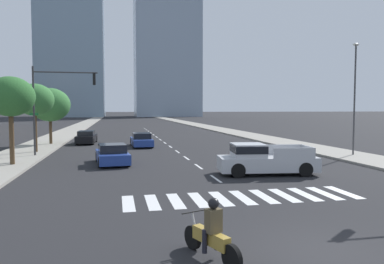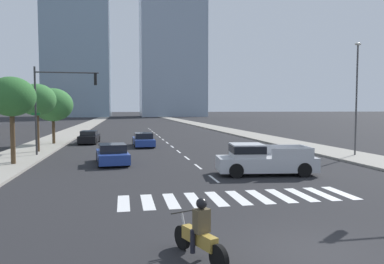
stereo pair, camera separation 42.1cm
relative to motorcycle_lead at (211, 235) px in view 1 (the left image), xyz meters
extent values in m
plane|color=#232326|center=(2.75, -0.26, -0.58)|extent=(800.00, 800.00, 0.00)
cube|color=gray|center=(14.72, 29.74, -0.51)|extent=(4.00, 260.00, 0.15)
cube|color=gray|center=(-9.21, 29.74, -0.51)|extent=(4.00, 260.00, 0.15)
cube|color=silver|center=(-1.75, 5.60, -0.58)|extent=(0.45, 2.41, 0.01)
cube|color=silver|center=(-0.85, 5.60, -0.58)|extent=(0.45, 2.41, 0.01)
cube|color=silver|center=(0.05, 5.60, -0.58)|extent=(0.45, 2.41, 0.01)
cube|color=silver|center=(0.95, 5.60, -0.58)|extent=(0.45, 2.41, 0.01)
cube|color=silver|center=(1.85, 5.60, -0.58)|extent=(0.45, 2.41, 0.01)
cube|color=silver|center=(2.75, 5.60, -0.58)|extent=(0.45, 2.41, 0.01)
cube|color=silver|center=(3.65, 5.60, -0.58)|extent=(0.45, 2.41, 0.01)
cube|color=silver|center=(4.55, 5.60, -0.58)|extent=(0.45, 2.41, 0.01)
cube|color=silver|center=(5.45, 5.60, -0.58)|extent=(0.45, 2.41, 0.01)
cube|color=silver|center=(6.35, 5.60, -0.58)|extent=(0.45, 2.41, 0.01)
cube|color=silver|center=(7.25, 5.60, -0.58)|extent=(0.45, 2.41, 0.01)
cube|color=silver|center=(2.75, 9.60, -0.58)|extent=(0.14, 2.00, 0.01)
cube|color=silver|center=(2.75, 13.60, -0.58)|extent=(0.14, 2.00, 0.01)
cube|color=silver|center=(2.75, 17.60, -0.58)|extent=(0.14, 2.00, 0.01)
cube|color=silver|center=(2.75, 21.60, -0.58)|extent=(0.14, 2.00, 0.01)
cube|color=silver|center=(2.75, 25.60, -0.58)|extent=(0.14, 2.00, 0.01)
cube|color=silver|center=(2.75, 29.60, -0.58)|extent=(0.14, 2.00, 0.01)
cube|color=silver|center=(2.75, 33.60, -0.58)|extent=(0.14, 2.00, 0.01)
cube|color=silver|center=(2.75, 37.60, -0.58)|extent=(0.14, 2.00, 0.01)
cube|color=silver|center=(2.75, 41.60, -0.58)|extent=(0.14, 2.00, 0.01)
cube|color=silver|center=(2.75, 45.60, -0.58)|extent=(0.14, 2.00, 0.01)
cube|color=silver|center=(2.75, 49.60, -0.58)|extent=(0.14, 2.00, 0.01)
cube|color=silver|center=(2.75, 53.60, -0.58)|extent=(0.14, 2.00, 0.01)
cube|color=silver|center=(2.75, 57.60, -0.58)|extent=(0.14, 2.00, 0.01)
cylinder|color=black|center=(-0.29, 0.73, -0.28)|extent=(0.33, 0.60, 0.60)
cylinder|color=black|center=(0.28, -0.70, -0.28)|extent=(0.33, 0.60, 0.60)
cube|color=#B28E38|center=(-0.01, 0.01, -0.06)|extent=(0.66, 1.23, 0.32)
cylinder|color=#B2B2B7|center=(-0.26, 0.64, 0.02)|extent=(0.17, 0.32, 0.67)
cylinder|color=black|center=(-0.27, 0.69, 0.39)|extent=(0.66, 0.29, 0.04)
cube|color=brown|center=(0.03, -0.08, 0.37)|extent=(0.42, 0.36, 0.55)
sphere|color=black|center=(0.03, -0.08, 0.78)|extent=(0.26, 0.26, 0.26)
cylinder|color=black|center=(-0.17, -0.05, -0.11)|extent=(0.16, 0.16, 0.55)
cylinder|color=black|center=(0.16, 0.08, -0.11)|extent=(0.16, 0.16, 0.55)
cube|color=#B7BABF|center=(5.80, 10.27, 0.01)|extent=(5.42, 2.56, 0.75)
cube|color=#B7BABF|center=(4.76, 10.39, 0.74)|extent=(1.88, 1.98, 0.70)
cube|color=black|center=(4.76, 10.39, 0.82)|extent=(1.90, 2.02, 0.39)
cube|color=#B7BABF|center=(6.82, 9.20, 0.66)|extent=(2.19, 0.35, 0.55)
cube|color=#B7BABF|center=(7.05, 11.05, 0.66)|extent=(2.19, 0.35, 0.55)
cube|color=#B7BABF|center=(8.03, 9.99, 0.66)|extent=(0.31, 1.86, 0.55)
cylinder|color=black|center=(3.93, 9.62, -0.20)|extent=(0.79, 0.35, 0.76)
cylinder|color=black|center=(4.14, 11.34, -0.20)|extent=(0.79, 0.35, 0.76)
cylinder|color=black|center=(7.45, 9.19, -0.20)|extent=(0.79, 0.35, 0.76)
cylinder|color=black|center=(7.67, 10.91, -0.20)|extent=(0.79, 0.35, 0.76)
cube|color=navy|center=(-2.45, 15.82, -0.11)|extent=(2.29, 4.45, 0.62)
cube|color=black|center=(-2.42, 15.61, 0.45)|extent=(1.83, 2.08, 0.52)
cylinder|color=black|center=(-3.43, 17.19, -0.26)|extent=(0.28, 0.66, 0.64)
cylinder|color=black|center=(-1.75, 17.36, -0.26)|extent=(0.28, 0.66, 0.64)
cylinder|color=black|center=(-3.14, 14.29, -0.26)|extent=(0.28, 0.66, 0.64)
cylinder|color=black|center=(-1.46, 14.46, -0.26)|extent=(0.28, 0.66, 0.64)
cube|color=navy|center=(0.13, 26.48, -0.12)|extent=(1.93, 4.84, 0.60)
cube|color=black|center=(0.13, 26.24, 0.44)|extent=(1.64, 2.20, 0.52)
cylinder|color=black|center=(-0.73, 28.08, -0.26)|extent=(0.24, 0.65, 0.64)
cylinder|color=black|center=(0.89, 28.13, -0.26)|extent=(0.24, 0.65, 0.64)
cylinder|color=black|center=(-0.64, 24.82, -0.26)|extent=(0.24, 0.65, 0.64)
cylinder|color=black|center=(0.98, 24.87, -0.26)|extent=(0.24, 0.65, 0.64)
cube|color=black|center=(-5.14, 30.47, -0.08)|extent=(1.92, 4.58, 0.69)
cube|color=black|center=(-5.15, 30.24, 0.50)|extent=(1.60, 2.10, 0.46)
cylinder|color=black|center=(-5.84, 32.03, -0.26)|extent=(0.25, 0.65, 0.64)
cylinder|color=black|center=(-4.31, 31.96, -0.26)|extent=(0.25, 0.65, 0.64)
cylinder|color=black|center=(-5.98, 28.97, -0.26)|extent=(0.25, 0.65, 0.64)
cylinder|color=black|center=(-4.45, 28.90, -0.26)|extent=(0.25, 0.65, 0.64)
cylinder|color=#333335|center=(-8.01, 20.28, 2.80)|extent=(0.14, 0.14, 6.46)
cylinder|color=#333335|center=(-5.75, 20.28, 5.62)|extent=(4.53, 0.10, 0.10)
cube|color=black|center=(-3.73, 20.28, 5.17)|extent=(0.20, 0.28, 0.90)
sphere|color=red|center=(-3.73, 20.28, 5.47)|extent=(0.18, 0.18, 0.18)
sphere|color=orange|center=(-3.73, 20.28, 5.17)|extent=(0.18, 0.18, 0.18)
sphere|color=green|center=(-3.73, 20.28, 4.87)|extent=(0.18, 0.18, 0.18)
cube|color=#19662D|center=(-8.01, 20.28, 2.57)|extent=(0.60, 0.04, 0.18)
cylinder|color=#3F3F42|center=(15.02, 15.92, 3.55)|extent=(0.12, 0.12, 7.96)
ellipsoid|color=beige|center=(15.02, 15.92, 7.63)|extent=(0.50, 0.24, 0.20)
cylinder|color=#4C3823|center=(-8.41, 15.88, 1.06)|extent=(0.28, 0.28, 2.99)
ellipsoid|color=#2D662D|center=(-8.41, 15.88, 3.70)|extent=(2.85, 2.85, 2.42)
cylinder|color=#4C3823|center=(-8.41, 22.53, 1.03)|extent=(0.28, 0.28, 2.92)
ellipsoid|color=#387538|center=(-8.41, 22.53, 3.67)|extent=(2.96, 2.96, 2.51)
cylinder|color=#4C3823|center=(-8.41, 29.37, 0.70)|extent=(0.28, 0.28, 2.26)
ellipsoid|color=#387538|center=(-8.41, 29.37, 3.34)|extent=(3.79, 3.79, 3.22)
cube|color=#8C9EB2|center=(20.54, 159.84, 36.46)|extent=(28.63, 23.15, 74.08)
camera|label=1|loc=(-2.14, -8.15, 2.96)|focal=34.35mm
camera|label=2|loc=(-1.73, -8.23, 2.96)|focal=34.35mm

